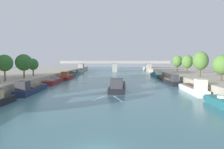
# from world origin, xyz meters

# --- Properties ---
(quay_left) EXTENTS (36.00, 170.00, 2.40)m
(quay_left) POSITION_xyz_m (-37.95, 55.00, 1.20)
(quay_left) COLOR #B2A893
(quay_left) RESTS_ON ground
(barge_midriver) EXTENTS (4.39, 18.90, 3.13)m
(barge_midriver) POSITION_xyz_m (1.64, 36.02, 0.91)
(barge_midriver) COLOR black
(barge_midriver) RESTS_ON ground
(wake_behind_barge) EXTENTS (5.59, 6.02, 0.03)m
(wake_behind_barge) POSITION_xyz_m (-0.14, 23.68, 0.01)
(wake_behind_barge) COLOR silver
(wake_behind_barge) RESTS_ON ground
(moored_boat_left_gap_after) EXTENTS (3.18, 15.14, 3.02)m
(moored_boat_left_gap_after) POSITION_xyz_m (-17.51, 30.22, 0.92)
(moored_boat_left_gap_after) COLOR #1E284C
(moored_boat_left_gap_after) RESTS_ON ground
(moored_boat_left_midway) EXTENTS (3.35, 14.81, 2.39)m
(moored_boat_left_midway) POSITION_xyz_m (-17.96, 49.28, 0.67)
(moored_boat_left_midway) COLOR maroon
(moored_boat_left_midway) RESTS_ON ground
(moored_boat_left_lone) EXTENTS (3.62, 16.54, 3.00)m
(moored_boat_left_lone) POSITION_xyz_m (-17.44, 64.85, 0.90)
(moored_boat_left_lone) COLOR maroon
(moored_boat_left_lone) RESTS_ON ground
(moored_boat_left_upstream) EXTENTS (2.67, 12.92, 2.67)m
(moored_boat_left_upstream) POSITION_xyz_m (-18.07, 83.27, 1.11)
(moored_boat_left_upstream) COLOR #23666B
(moored_boat_left_upstream) RESTS_ON ground
(moored_boat_left_downstream) EXTENTS (1.96, 10.13, 2.26)m
(moored_boat_left_downstream) POSITION_xyz_m (-17.72, 98.49, 0.62)
(moored_boat_left_downstream) COLOR gray
(moored_boat_left_downstream) RESTS_ON ground
(moored_boat_right_end) EXTENTS (2.70, 14.78, 3.47)m
(moored_boat_right_end) POSITION_xyz_m (18.24, 30.72, 1.03)
(moored_boat_right_end) COLOR silver
(moored_boat_right_end) RESTS_ON ground
(moored_boat_right_upstream) EXTENTS (2.59, 13.18, 3.14)m
(moored_boat_right_upstream) POSITION_xyz_m (17.52, 47.61, 0.95)
(moored_boat_right_upstream) COLOR black
(moored_boat_right_upstream) RESTS_ON ground
(moored_boat_right_downstream) EXTENTS (2.01, 10.73, 2.10)m
(moored_boat_right_downstream) POSITION_xyz_m (17.85, 61.29, 0.54)
(moored_boat_right_downstream) COLOR black
(moored_boat_right_downstream) RESTS_ON ground
(moored_boat_right_second) EXTENTS (2.83, 16.10, 3.58)m
(moored_boat_right_second) POSITION_xyz_m (18.15, 74.91, 1.06)
(moored_boat_right_second) COLOR #23666B
(moored_boat_right_second) RESTS_ON ground
(tree_left_third) EXTENTS (3.71, 3.71, 6.09)m
(tree_left_third) POSITION_xyz_m (-24.07, 31.80, 6.57)
(tree_left_third) COLOR brown
(tree_left_third) RESTS_ON quay_left
(tree_left_by_lamp) EXTENTS (4.43, 4.43, 6.41)m
(tree_left_by_lamp) POSITION_xyz_m (-23.67, 40.98, 6.56)
(tree_left_by_lamp) COLOR brown
(tree_left_by_lamp) RESTS_ON quay_left
(tree_left_second) EXTENTS (3.24, 3.24, 5.28)m
(tree_left_second) POSITION_xyz_m (-24.40, 49.14, 5.87)
(tree_left_second) COLOR brown
(tree_left_second) RESTS_ON quay_left
(tree_right_second) EXTENTS (4.30, 4.30, 6.08)m
(tree_right_second) POSITION_xyz_m (25.69, 33.85, 6.19)
(tree_right_second) COLOR brown
(tree_right_second) RESTS_ON quay_right
(tree_right_by_lamp) EXTENTS (4.39, 4.39, 7.26)m
(tree_right_by_lamp) POSITION_xyz_m (25.47, 46.12, 7.02)
(tree_right_by_lamp) COLOR brown
(tree_right_by_lamp) RESTS_ON quay_right
(tree_right_far) EXTENTS (3.79, 3.79, 6.53)m
(tree_right_far) POSITION_xyz_m (25.73, 58.77, 6.62)
(tree_right_far) COLOR brown
(tree_right_far) RESTS_ON quay_right
(tree_right_past_mid) EXTENTS (3.77, 3.77, 6.62)m
(tree_right_past_mid) POSITION_xyz_m (25.66, 70.85, 6.70)
(tree_right_past_mid) COLOR brown
(tree_right_past_mid) RESTS_ON quay_right
(bridge_far) EXTENTS (63.91, 4.40, 6.56)m
(bridge_far) POSITION_xyz_m (0.00, 110.50, 4.21)
(bridge_far) COLOR #9E998E
(bridge_far) RESTS_ON ground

